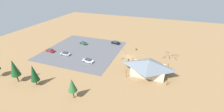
{
  "coord_description": "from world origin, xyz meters",
  "views": [
    {
      "loc": [
        -13.67,
        58.72,
        31.08
      ],
      "look_at": [
        6.52,
        3.96,
        1.2
      ],
      "focal_mm": 24.17,
      "sensor_mm": 36.0,
      "label": 1
    }
  ],
  "objects_px": {
    "bicycle_teal_back_row": "(173,55)",
    "bicycle_orange_yard_front": "(128,65)",
    "bicycle_blue_lone_west": "(135,61)",
    "bicycle_black_edge_south": "(170,58)",
    "car_green_far_end": "(83,43)",
    "car_black_by_curb": "(116,42)",
    "bicycle_silver_near_porch": "(176,58)",
    "bicycle_white_mid_cluster": "(177,55)",
    "pine_far_east": "(34,73)",
    "trash_bin": "(136,49)",
    "car_red_second_row": "(50,50)",
    "car_white_end_stall": "(88,60)",
    "visitor_crossing_yard": "(128,60)",
    "bicycle_purple_near_sign": "(165,57)",
    "bike_pavilion": "(148,66)",
    "lot_sign": "(124,51)",
    "bicycle_red_edge_north": "(167,52)",
    "bicycle_yellow_yard_center": "(168,55)",
    "pine_mideast": "(72,85)",
    "car_silver_front_row": "(65,54)",
    "pine_east": "(14,68)",
    "bicycle_green_yard_right": "(123,59)"
  },
  "relations": [
    {
      "from": "bicycle_green_yard_right",
      "to": "car_silver_front_row",
      "type": "relative_size",
      "value": 0.32
    },
    {
      "from": "bicycle_blue_lone_west",
      "to": "car_black_by_curb",
      "type": "height_order",
      "value": "car_black_by_curb"
    },
    {
      "from": "pine_far_east",
      "to": "bicycle_yellow_yard_center",
      "type": "distance_m",
      "value": 54.7
    },
    {
      "from": "car_red_second_row",
      "to": "car_white_end_stall",
      "type": "relative_size",
      "value": 0.97
    },
    {
      "from": "trash_bin",
      "to": "bicycle_yellow_yard_center",
      "type": "height_order",
      "value": "trash_bin"
    },
    {
      "from": "bicycle_red_edge_north",
      "to": "bicycle_silver_near_porch",
      "type": "bearing_deg",
      "value": 124.43
    },
    {
      "from": "trash_bin",
      "to": "bicycle_purple_near_sign",
      "type": "distance_m",
      "value": 14.11
    },
    {
      "from": "car_red_second_row",
      "to": "visitor_crossing_yard",
      "type": "height_order",
      "value": "visitor_crossing_yard"
    },
    {
      "from": "car_white_end_stall",
      "to": "car_green_far_end",
      "type": "distance_m",
      "value": 20.17
    },
    {
      "from": "car_green_far_end",
      "to": "bicycle_red_edge_north",
      "type": "bearing_deg",
      "value": -174.0
    },
    {
      "from": "car_black_by_curb",
      "to": "visitor_crossing_yard",
      "type": "height_order",
      "value": "visitor_crossing_yard"
    },
    {
      "from": "pine_east",
      "to": "bicycle_red_edge_north",
      "type": "xyz_separation_m",
      "value": [
        -46.48,
        -41.05,
        -5.01
      ]
    },
    {
      "from": "bicycle_blue_lone_west",
      "to": "bicycle_black_edge_south",
      "type": "distance_m",
      "value": 15.99
    },
    {
      "from": "bicycle_blue_lone_west",
      "to": "car_white_end_stall",
      "type": "bearing_deg",
      "value": 20.26
    },
    {
      "from": "bicycle_purple_near_sign",
      "to": "car_silver_front_row",
      "type": "xyz_separation_m",
      "value": [
        42.81,
        12.82,
        0.37
      ]
    },
    {
      "from": "bicycle_silver_near_porch",
      "to": "pine_mideast",
      "type": "bearing_deg",
      "value": 51.72
    },
    {
      "from": "lot_sign",
      "to": "pine_mideast",
      "type": "distance_m",
      "value": 33.51
    },
    {
      "from": "car_red_second_row",
      "to": "bicycle_blue_lone_west",
      "type": "bearing_deg",
      "value": -174.39
    },
    {
      "from": "bicycle_silver_near_porch",
      "to": "bicycle_blue_lone_west",
      "type": "xyz_separation_m",
      "value": [
        16.13,
        8.61,
        -0.01
      ]
    },
    {
      "from": "car_green_far_end",
      "to": "visitor_crossing_yard",
      "type": "height_order",
      "value": "visitor_crossing_yard"
    },
    {
      "from": "bicycle_red_edge_north",
      "to": "bicycle_blue_lone_west",
      "type": "height_order",
      "value": "bicycle_blue_lone_west"
    },
    {
      "from": "trash_bin",
      "to": "bicycle_black_edge_south",
      "type": "relative_size",
      "value": 0.52
    },
    {
      "from": "bike_pavilion",
      "to": "lot_sign",
      "type": "relative_size",
      "value": 6.39
    },
    {
      "from": "bicycle_purple_near_sign",
      "to": "car_silver_front_row",
      "type": "height_order",
      "value": "car_silver_front_row"
    },
    {
      "from": "bike_pavilion",
      "to": "car_white_end_stall",
      "type": "bearing_deg",
      "value": -0.15
    },
    {
      "from": "car_green_far_end",
      "to": "car_black_by_curb",
      "type": "height_order",
      "value": "car_black_by_curb"
    },
    {
      "from": "bicycle_purple_near_sign",
      "to": "bicycle_red_edge_north",
      "type": "xyz_separation_m",
      "value": [
        -0.69,
        -5.86,
        0.02
      ]
    },
    {
      "from": "trash_bin",
      "to": "car_green_far_end",
      "type": "relative_size",
      "value": 0.19
    },
    {
      "from": "bike_pavilion",
      "to": "car_silver_front_row",
      "type": "height_order",
      "value": "bike_pavilion"
    },
    {
      "from": "bicycle_white_mid_cluster",
      "to": "bicycle_black_edge_south",
      "type": "xyz_separation_m",
      "value": [
        2.98,
        3.67,
        -0.01
      ]
    },
    {
      "from": "bicycle_white_mid_cluster",
      "to": "car_green_far_end",
      "type": "distance_m",
      "value": 46.6
    },
    {
      "from": "trash_bin",
      "to": "bicycle_silver_near_porch",
      "type": "bearing_deg",
      "value": 169.37
    },
    {
      "from": "bicycle_green_yard_right",
      "to": "bicycle_blue_lone_west",
      "type": "height_order",
      "value": "bicycle_green_yard_right"
    },
    {
      "from": "pine_far_east",
      "to": "bicycle_white_mid_cluster",
      "type": "bearing_deg",
      "value": -138.64
    },
    {
      "from": "bike_pavilion",
      "to": "bicycle_green_yard_right",
      "type": "distance_m",
      "value": 14.18
    },
    {
      "from": "bicycle_purple_near_sign",
      "to": "bicycle_teal_back_row",
      "type": "bearing_deg",
      "value": -136.36
    },
    {
      "from": "bicycle_yellow_yard_center",
      "to": "bicycle_silver_near_porch",
      "type": "relative_size",
      "value": 1.23
    },
    {
      "from": "trash_bin",
      "to": "car_black_by_curb",
      "type": "xyz_separation_m",
      "value": [
        12.01,
        -4.13,
        0.33
      ]
    },
    {
      "from": "bicycle_teal_back_row",
      "to": "visitor_crossing_yard",
      "type": "height_order",
      "value": "visitor_crossing_yard"
    },
    {
      "from": "bicycle_red_edge_north",
      "to": "bicycle_blue_lone_west",
      "type": "distance_m",
      "value": 18.77
    },
    {
      "from": "pine_far_east",
      "to": "bicycle_purple_near_sign",
      "type": "xyz_separation_m",
      "value": [
        -38.51,
        -34.48,
        -4.26
      ]
    },
    {
      "from": "bicycle_teal_back_row",
      "to": "car_green_far_end",
      "type": "bearing_deg",
      "value": 2.15
    },
    {
      "from": "trash_bin",
      "to": "visitor_crossing_yard",
      "type": "xyz_separation_m",
      "value": [
        0.52,
        13.04,
        0.49
      ]
    },
    {
      "from": "bicycle_purple_near_sign",
      "to": "bicycle_red_edge_north",
      "type": "height_order",
      "value": "bicycle_red_edge_north"
    },
    {
      "from": "bicycle_white_mid_cluster",
      "to": "bicycle_blue_lone_west",
      "type": "bearing_deg",
      "value": 36.05
    },
    {
      "from": "bicycle_orange_yard_front",
      "to": "car_black_by_curb",
      "type": "relative_size",
      "value": 0.37
    },
    {
      "from": "bike_pavilion",
      "to": "pine_far_east",
      "type": "height_order",
      "value": "pine_far_east"
    },
    {
      "from": "car_green_far_end",
      "to": "car_red_second_row",
      "type": "bearing_deg",
      "value": 53.22
    },
    {
      "from": "bicycle_teal_back_row",
      "to": "bicycle_orange_yard_front",
      "type": "xyz_separation_m",
      "value": [
        17.0,
        15.05,
        -0.0
      ]
    },
    {
      "from": "pine_far_east",
      "to": "car_white_end_stall",
      "type": "height_order",
      "value": "pine_far_east"
    }
  ]
}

